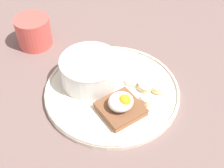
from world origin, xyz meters
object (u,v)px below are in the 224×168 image
object	(u,v)px
toast_slice	(121,109)
coffee_mug	(33,31)
banana_slice_back	(148,100)
banana_slice_right	(159,88)
banana_slice_left	(132,82)
banana_slice_front	(146,87)
oatmeal_bowl	(90,70)
poached_egg	(121,102)

from	to	relation	value
toast_slice	coffee_mug	world-z (taller)	coffee_mug
banana_slice_back	banana_slice_right	bearing A→B (deg)	-169.02
banana_slice_left	coffee_mug	bearing A→B (deg)	-74.31
banana_slice_front	toast_slice	bearing A→B (deg)	7.48
oatmeal_bowl	coffee_mug	xyz separation A→B (cm)	(1.65, -21.60, -0.11)
banana_slice_back	toast_slice	bearing A→B (deg)	-17.57
banana_slice_left	poached_egg	bearing A→B (deg)	31.64
oatmeal_bowl	banana_slice_right	world-z (taller)	oatmeal_bowl
banana_slice_back	banana_slice_front	bearing A→B (deg)	-128.87
coffee_mug	banana_slice_front	bearing A→B (deg)	106.02
banana_slice_front	coffee_mug	bearing A→B (deg)	-73.98
toast_slice	banana_slice_front	xyz separation A→B (cm)	(-8.71, -1.14, -0.16)
poached_egg	coffee_mug	world-z (taller)	coffee_mug
toast_slice	poached_egg	size ratio (longest dim) A/B	1.74
poached_egg	oatmeal_bowl	bearing A→B (deg)	-95.35
banana_slice_left	toast_slice	bearing A→B (deg)	30.65
banana_slice_front	banana_slice_back	xyz separation A→B (cm)	(2.50, 3.11, -0.00)
banana_slice_left	coffee_mug	size ratio (longest dim) A/B	0.29
banana_slice_right	coffee_mug	bearing A→B (deg)	-71.87
toast_slice	banana_slice_right	distance (cm)	10.78
poached_egg	coffee_mug	size ratio (longest dim) A/B	0.46
toast_slice	banana_slice_front	distance (cm)	8.78
toast_slice	banana_slice_right	world-z (taller)	same
banana_slice_front	banana_slice_right	world-z (taller)	banana_slice_right
banana_slice_back	banana_slice_right	distance (cm)	4.61
poached_egg	coffee_mug	distance (cm)	33.35
oatmeal_bowl	coffee_mug	bearing A→B (deg)	-85.63
poached_egg	banana_slice_right	xyz separation A→B (cm)	(-10.68, 0.94, -2.48)
toast_slice	banana_slice_back	xyz separation A→B (cm)	(-6.20, 1.96, -0.17)
oatmeal_bowl	toast_slice	xyz separation A→B (cm)	(1.15, 11.60, -2.28)
oatmeal_bowl	banana_slice_front	distance (cm)	13.13
toast_slice	banana_slice_back	size ratio (longest dim) A/B	2.34
banana_slice_right	coffee_mug	distance (cm)	36.15
toast_slice	coffee_mug	size ratio (longest dim) A/B	0.80
banana_slice_back	banana_slice_right	world-z (taller)	banana_slice_right
banana_slice_front	coffee_mug	xyz separation A→B (cm)	(9.21, -32.06, 2.33)
coffee_mug	banana_slice_back	bearing A→B (deg)	100.79
toast_slice	banana_slice_left	world-z (taller)	toast_slice
oatmeal_bowl	banana_slice_left	distance (cm)	9.94
poached_egg	banana_slice_left	bearing A→B (deg)	-148.36
toast_slice	coffee_mug	xyz separation A→B (cm)	(0.50, -33.20, 2.17)
banana_slice_front	banana_slice_left	size ratio (longest dim) A/B	1.38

